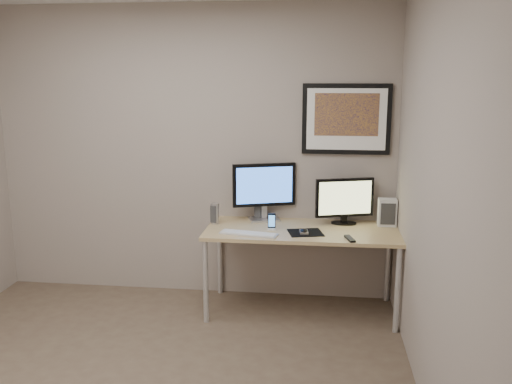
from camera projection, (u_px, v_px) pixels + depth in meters
The scene contains 13 objects.
room at pixel (147, 128), 3.57m from camera, with size 3.60×3.60×3.60m.
desk at pixel (302, 237), 4.53m from camera, with size 1.60×0.70×0.73m.
framed_art at pixel (346, 119), 4.61m from camera, with size 0.75×0.04×0.60m.
monitor_large at pixel (264, 189), 4.74m from camera, with size 0.54×0.25×0.51m.
monitor_tv at pixel (345, 200), 4.63m from camera, with size 0.50×0.18×0.40m.
speaker_left at pixel (215, 213), 4.67m from camera, with size 0.07×0.07×0.18m, color #B6B6BB.
speaker_right at pixel (259, 208), 4.83m from camera, with size 0.08×0.08×0.20m, color #B6B6BB.
phone_dock at pixel (272, 222), 4.48m from camera, with size 0.07×0.07×0.14m, color black.
keyboard at pixel (249, 234), 4.36m from camera, with size 0.47×0.13×0.02m, color silver.
mousepad at pixel (305, 233), 4.41m from camera, with size 0.27×0.24×0.00m, color black.
mouse at pixel (304, 231), 4.38m from camera, with size 0.06×0.11×0.04m, color black.
remote at pixel (350, 238), 4.22m from camera, with size 0.04×0.17×0.02m, color black.
fan_unit at pixel (387, 212), 4.60m from camera, with size 0.15×0.11×0.23m, color silver.
Camera 1 is at (1.14, -3.02, 1.98)m, focal length 38.00 mm.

